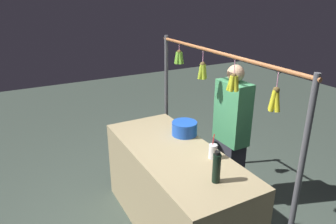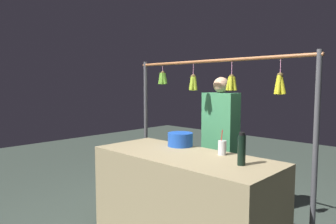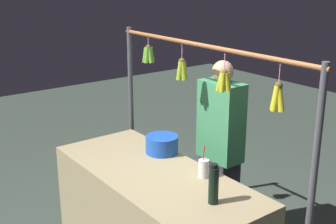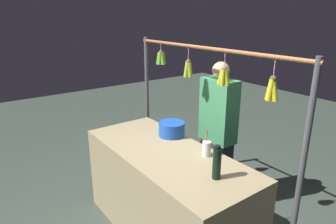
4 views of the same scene
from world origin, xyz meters
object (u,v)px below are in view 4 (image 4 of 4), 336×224
(vendor_person, at_px, (217,138))
(blue_bucket, at_px, (172,129))
(water_bottle, at_px, (217,163))
(drink_cup, at_px, (207,149))

(vendor_person, bearing_deg, blue_bucket, 69.20)
(blue_bucket, bearing_deg, water_bottle, 164.89)
(water_bottle, bearing_deg, blue_bucket, -15.11)
(blue_bucket, distance_m, drink_cup, 0.54)
(blue_bucket, distance_m, vendor_person, 0.53)
(water_bottle, relative_size, vendor_person, 0.17)
(water_bottle, distance_m, drink_cup, 0.38)
(water_bottle, bearing_deg, drink_cup, -32.15)
(vendor_person, bearing_deg, drink_cup, 125.76)
(water_bottle, bearing_deg, vendor_person, -45.96)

